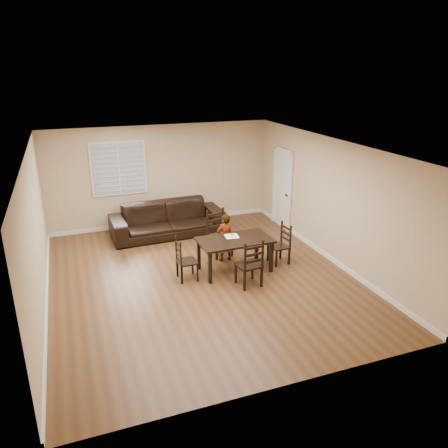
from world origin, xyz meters
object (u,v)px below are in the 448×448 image
(dining_table, at_px, (235,243))
(child, at_px, (225,238))
(chair_left, at_px, (182,261))
(sofa, at_px, (168,219))
(chair_right, at_px, (283,245))
(chair_far, at_px, (252,267))
(donut, at_px, (232,235))
(chair_near, at_px, (217,234))

(dining_table, bearing_deg, child, 90.00)
(chair_left, xyz_separation_m, sofa, (0.31, 2.57, 0.01))
(chair_left, height_order, chair_right, chair_right)
(chair_far, height_order, sofa, chair_far)
(chair_left, bearing_deg, chair_far, -123.59)
(sofa, bearing_deg, chair_far, -77.17)
(donut, bearing_deg, dining_table, -94.65)
(dining_table, xyz_separation_m, chair_far, (0.03, -0.82, -0.18))
(chair_near, height_order, chair_far, chair_near)
(chair_far, xyz_separation_m, donut, (-0.02, 0.99, 0.29))
(dining_table, height_order, sofa, sofa)
(donut, bearing_deg, chair_near, 94.62)
(dining_table, distance_m, chair_right, 1.19)
(donut, height_order, sofa, sofa)
(chair_far, xyz_separation_m, chair_right, (1.13, 0.86, -0.04))
(chair_far, bearing_deg, chair_near, -93.72)
(dining_table, xyz_separation_m, sofa, (-0.85, 2.54, -0.21))
(chair_near, distance_m, chair_far, 1.81)
(child, bearing_deg, chair_right, 148.68)
(chair_left, xyz_separation_m, chair_right, (2.33, 0.07, 0.00))
(chair_near, distance_m, donut, 0.86)
(chair_near, distance_m, child, 0.44)
(chair_near, relative_size, chair_far, 1.07)
(chair_right, bearing_deg, donut, -101.86)
(chair_near, bearing_deg, child, -97.13)
(chair_left, xyz_separation_m, donut, (1.18, 0.20, 0.33))
(chair_near, distance_m, sofa, 1.75)
(chair_far, height_order, chair_left, chair_far)
(chair_right, relative_size, donut, 8.85)
(chair_left, height_order, donut, chair_left)
(chair_right, relative_size, sofa, 0.32)
(sofa, bearing_deg, chair_left, -98.88)
(chair_left, distance_m, donut, 1.24)
(child, distance_m, sofa, 2.16)
(dining_table, relative_size, chair_near, 1.47)
(chair_right, height_order, child, child)
(chair_near, bearing_deg, sofa, 105.48)
(dining_table, relative_size, child, 1.43)
(chair_far, xyz_separation_m, child, (-0.05, 1.38, 0.10))
(child, bearing_deg, chair_far, 84.35)
(dining_table, bearing_deg, chair_near, 91.31)
(chair_right, height_order, sofa, chair_right)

